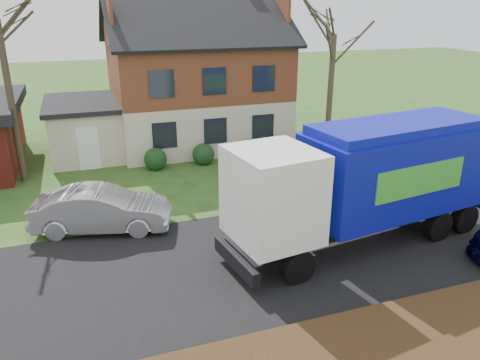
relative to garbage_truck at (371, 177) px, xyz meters
name	(u,v)px	position (x,y,z in m)	size (l,w,h in m)	color
ground	(248,262)	(-4.21, 0.01, -2.33)	(120.00, 120.00, 0.00)	#264918
road	(248,262)	(-4.21, 0.01, -2.32)	(80.00, 7.00, 0.02)	black
main_house	(187,71)	(-2.72, 13.92, 1.70)	(12.95, 8.95, 9.26)	beige
garbage_truck	(371,177)	(0.00, 0.00, 0.00)	(9.67, 3.78, 4.03)	black
silver_sedan	(102,210)	(-8.31, 3.81, -1.55)	(1.65, 4.73, 1.56)	#B6B8BE
tree_front_east	(336,12)	(3.28, 8.56, 4.87)	(3.19, 3.19, 8.85)	#443B29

